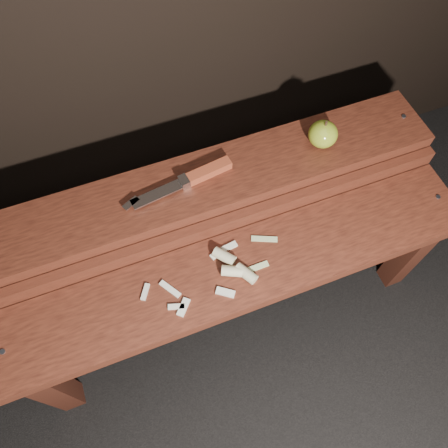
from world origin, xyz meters
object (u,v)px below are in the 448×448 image
object	(u,v)px
apple	(323,134)
knife	(196,177)
bench_rear_tier	(210,198)
bench_front_tier	(241,282)

from	to	relation	value
apple	knife	xyz separation A→B (m)	(-0.34, 0.01, -0.02)
bench_rear_tier	knife	size ratio (longest dim) A/B	4.19
knife	bench_front_tier	bearing A→B (deg)	-82.90
apple	knife	world-z (taller)	apple
apple	bench_front_tier	bearing A→B (deg)	-143.27
bench_front_tier	apple	distance (m)	0.43
bench_front_tier	bench_rear_tier	distance (m)	0.23
knife	bench_rear_tier	bearing A→B (deg)	-19.26
bench_front_tier	bench_rear_tier	size ratio (longest dim) A/B	1.00
bench_front_tier	apple	bearing A→B (deg)	36.73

